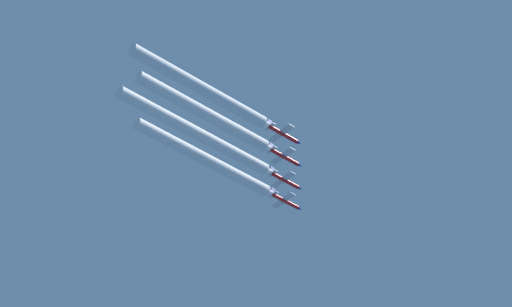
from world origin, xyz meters
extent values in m
cylinder|color=red|center=(-11.51, 10.55, 190.47)|extent=(1.04, 9.01, 1.04)
cone|color=navy|center=(-11.51, 15.81, 190.47)|extent=(0.99, 1.52, 0.99)
ellipsoid|color=black|center=(-11.51, 12.53, 190.91)|extent=(0.57, 2.09, 0.47)
cube|color=silver|center=(-11.51, 10.10, 190.39)|extent=(7.58, 1.80, 0.11)
cube|color=silver|center=(-11.51, 6.47, 190.47)|extent=(3.22, 1.04, 0.11)
cube|color=navy|center=(-11.51, 6.54, 191.80)|extent=(0.09, 1.23, 1.61)
cylinder|color=black|center=(-11.51, 5.81, 190.47)|extent=(0.78, 0.57, 0.78)
cylinder|color=red|center=(-4.18, 3.95, 189.62)|extent=(1.04, 9.01, 1.04)
cone|color=navy|center=(-4.18, 9.21, 189.62)|extent=(0.99, 1.52, 0.99)
ellipsoid|color=black|center=(-4.18, 5.93, 190.06)|extent=(0.57, 2.09, 0.47)
cube|color=silver|center=(-4.18, 3.50, 189.54)|extent=(7.58, 1.80, 0.11)
cube|color=silver|center=(-4.18, -0.14, 189.62)|extent=(3.22, 1.04, 0.11)
cube|color=navy|center=(-4.18, -0.06, 190.94)|extent=(0.09, 1.23, 1.61)
cylinder|color=black|center=(-4.18, -0.79, 189.62)|extent=(0.78, 0.57, 0.78)
cylinder|color=red|center=(3.76, -3.30, 188.57)|extent=(1.04, 9.01, 1.04)
cone|color=navy|center=(3.76, 1.97, 188.57)|extent=(0.99, 1.52, 0.99)
ellipsoid|color=black|center=(3.76, -1.31, 189.01)|extent=(0.57, 2.09, 0.47)
cube|color=silver|center=(3.76, -3.75, 188.49)|extent=(7.58, 1.80, 0.11)
cube|color=silver|center=(3.76, -7.38, 188.57)|extent=(3.22, 1.04, 0.11)
cube|color=navy|center=(3.76, -7.31, 189.90)|extent=(0.09, 1.23, 1.61)
cylinder|color=black|center=(3.76, -8.04, 188.57)|extent=(0.78, 0.57, 0.78)
cylinder|color=red|center=(11.10, -10.23, 187.43)|extent=(1.04, 9.01, 1.04)
cone|color=navy|center=(11.10, -4.97, 187.43)|extent=(0.99, 1.52, 0.99)
ellipsoid|color=black|center=(11.10, -8.25, 187.88)|extent=(0.57, 2.09, 0.47)
cube|color=silver|center=(11.10, -10.68, 187.36)|extent=(7.58, 1.80, 0.11)
cube|color=silver|center=(11.10, -14.31, 187.43)|extent=(3.22, 1.04, 0.11)
cube|color=navy|center=(11.10, -14.24, 188.76)|extent=(0.09, 1.23, 1.61)
cylinder|color=black|center=(11.10, -14.97, 187.43)|extent=(0.78, 0.57, 0.78)
cylinder|color=white|center=(-11.51, -12.30, 190.47)|extent=(1.61, 36.09, 1.61)
cylinder|color=white|center=(-11.51, -16.63, 190.47)|extent=(3.07, 41.51, 3.07)
cylinder|color=white|center=(-4.18, -20.41, 189.62)|extent=(1.61, 39.11, 1.61)
cylinder|color=white|center=(-4.18, -25.10, 189.62)|extent=(3.07, 44.97, 3.07)
cylinder|color=white|center=(3.76, -24.74, 188.57)|extent=(1.61, 33.29, 1.61)
cylinder|color=white|center=(3.76, -28.74, 188.57)|extent=(3.07, 38.29, 3.07)
cylinder|color=white|center=(11.10, -31.66, 187.43)|extent=(1.61, 33.26, 1.61)
cylinder|color=white|center=(11.10, -35.65, 187.43)|extent=(3.07, 38.25, 3.07)
camera|label=1|loc=(173.21, -156.84, 1.75)|focal=83.81mm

